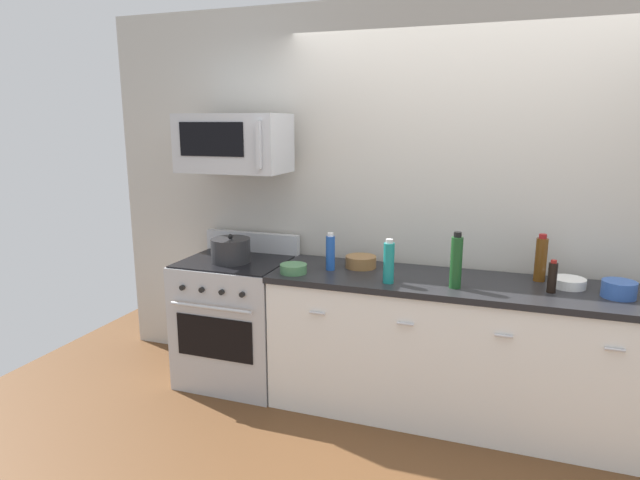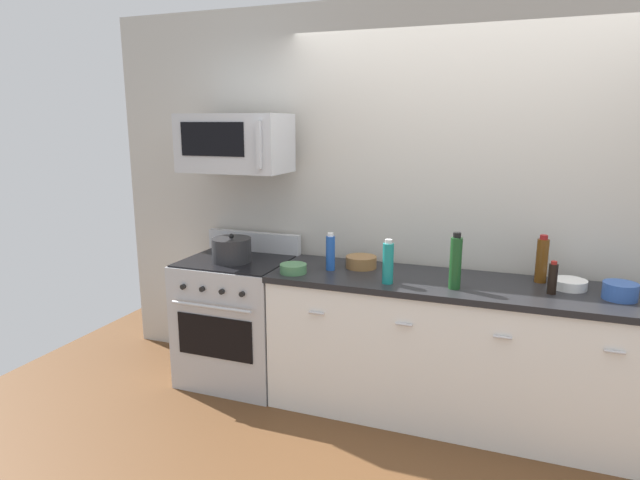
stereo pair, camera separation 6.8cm
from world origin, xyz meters
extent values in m
plane|color=brown|center=(0.00, 0.00, 0.00)|extent=(6.60, 6.60, 0.00)
cube|color=#B7B2A8|center=(0.00, 0.41, 1.35)|extent=(5.50, 0.10, 2.70)
cube|color=white|center=(0.00, 0.00, 0.44)|extent=(2.38, 0.62, 0.88)
cube|color=black|center=(0.00, 0.00, 0.90)|extent=(2.41, 0.65, 0.04)
cube|color=black|center=(0.00, -0.28, 0.05)|extent=(2.38, 0.02, 0.10)
cylinder|color=silver|center=(-0.83, -0.32, 0.72)|extent=(0.10, 0.02, 0.02)
cylinder|color=silver|center=(-0.28, -0.32, 0.72)|extent=(0.10, 0.02, 0.02)
cylinder|color=silver|center=(0.28, -0.32, 0.72)|extent=(0.10, 0.02, 0.02)
cylinder|color=silver|center=(0.83, -0.32, 0.72)|extent=(0.10, 0.02, 0.02)
cube|color=#B7BABF|center=(-1.58, 0.00, 0.46)|extent=(0.76, 0.64, 0.91)
cube|color=black|center=(-1.58, -0.32, 0.45)|extent=(0.58, 0.01, 0.30)
cylinder|color=#B7BABF|center=(-1.58, -0.35, 0.68)|extent=(0.61, 0.02, 0.02)
cube|color=#B7BABF|center=(-1.58, 0.29, 0.99)|extent=(0.76, 0.06, 0.16)
cube|color=black|center=(-1.58, 0.00, 0.92)|extent=(0.73, 0.61, 0.01)
cylinder|color=black|center=(-1.81, -0.33, 0.79)|extent=(0.04, 0.02, 0.04)
cylinder|color=black|center=(-1.66, -0.33, 0.79)|extent=(0.04, 0.02, 0.04)
cylinder|color=black|center=(-1.50, -0.33, 0.79)|extent=(0.04, 0.02, 0.04)
cylinder|color=black|center=(-1.35, -0.33, 0.79)|extent=(0.04, 0.02, 0.04)
cube|color=#B7BABF|center=(-1.58, 0.05, 1.75)|extent=(0.74, 0.40, 0.40)
cube|color=black|center=(-1.64, -0.15, 1.78)|extent=(0.48, 0.01, 0.22)
cube|color=#B7BABF|center=(-1.28, -0.17, 1.75)|extent=(0.02, 0.04, 0.30)
cylinder|color=#1E4CA5|center=(-0.85, -0.01, 1.04)|extent=(0.06, 0.06, 0.23)
cylinder|color=silver|center=(-0.85, -0.01, 1.16)|extent=(0.04, 0.04, 0.02)
cylinder|color=#19471E|center=(-0.02, -0.14, 1.08)|extent=(0.07, 0.07, 0.31)
cylinder|color=black|center=(-0.02, -0.14, 1.25)|extent=(0.05, 0.05, 0.03)
cylinder|color=black|center=(0.52, -0.05, 1.01)|extent=(0.05, 0.05, 0.18)
cylinder|color=maroon|center=(0.52, -0.05, 1.11)|extent=(0.03, 0.03, 0.02)
cylinder|color=#197F7A|center=(-0.42, -0.18, 1.05)|extent=(0.07, 0.07, 0.25)
cylinder|color=beige|center=(-0.42, -0.18, 1.18)|extent=(0.04, 0.04, 0.03)
cylinder|color=#59330F|center=(0.47, 0.18, 1.06)|extent=(0.07, 0.07, 0.27)
cylinder|color=maroon|center=(0.47, 0.18, 1.21)|extent=(0.05, 0.05, 0.03)
cylinder|color=brown|center=(-0.67, 0.12, 0.96)|extent=(0.21, 0.21, 0.08)
torus|color=brown|center=(-0.67, 0.12, 0.99)|extent=(0.21, 0.21, 0.01)
cylinder|color=brown|center=(-0.67, 0.12, 0.93)|extent=(0.12, 0.12, 0.01)
cylinder|color=#2D519E|center=(0.87, -0.02, 0.97)|extent=(0.19, 0.19, 0.09)
torus|color=#2D519E|center=(0.87, -0.02, 1.01)|extent=(0.19, 0.19, 0.01)
cylinder|color=#2D519E|center=(0.87, -0.02, 0.93)|extent=(0.10, 0.10, 0.01)
cylinder|color=white|center=(0.62, 0.10, 0.95)|extent=(0.20, 0.20, 0.06)
torus|color=white|center=(0.62, 0.10, 0.97)|extent=(0.20, 0.20, 0.01)
cylinder|color=white|center=(0.62, 0.10, 0.92)|extent=(0.11, 0.11, 0.01)
cylinder|color=#477A4C|center=(-1.05, -0.17, 0.95)|extent=(0.18, 0.18, 0.06)
torus|color=#477A4C|center=(-1.05, -0.17, 0.98)|extent=(0.18, 0.18, 0.01)
cylinder|color=#477A4C|center=(-1.05, -0.17, 0.92)|extent=(0.10, 0.10, 0.01)
cylinder|color=#262628|center=(-1.58, -0.05, 1.01)|extent=(0.28, 0.28, 0.17)
sphere|color=black|center=(-1.58, -0.05, 1.11)|extent=(0.04, 0.04, 0.04)
camera|label=1|loc=(0.24, -3.31, 1.89)|focal=30.02mm
camera|label=2|loc=(0.30, -3.29, 1.89)|focal=30.02mm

